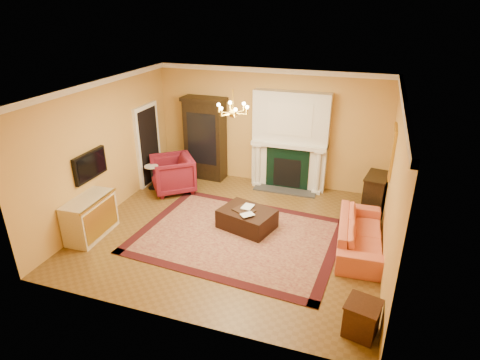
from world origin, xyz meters
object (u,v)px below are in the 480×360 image
at_px(china_cabinet, 205,140).
at_px(commode, 90,217).
at_px(end_table, 362,319).
at_px(pedestal_table, 152,175).
at_px(leather_ottoman, 247,219).
at_px(console_table, 375,194).
at_px(wingback_armchair, 172,172).
at_px(coral_sofa, 361,229).

xyz_separation_m(china_cabinet, commode, (-1.05, -3.59, -0.63)).
xyz_separation_m(china_cabinet, end_table, (4.40, -4.61, -0.80)).
height_order(pedestal_table, end_table, pedestal_table).
distance_m(end_table, leather_ottoman, 3.41).
bearing_deg(leather_ottoman, pedestal_table, 175.22).
xyz_separation_m(commode, end_table, (5.45, -1.02, -0.17)).
height_order(pedestal_table, console_table, console_table).
relative_size(pedestal_table, commode, 0.55).
height_order(wingback_armchair, pedestal_table, wingback_armchair).
bearing_deg(coral_sofa, wingback_armchair, 72.81).
bearing_deg(console_table, leather_ottoman, -136.77).
xyz_separation_m(end_table, console_table, (0.06, 4.01, 0.17)).
relative_size(end_table, leather_ottoman, 0.47).
xyz_separation_m(china_cabinet, coral_sofa, (4.24, -2.30, -0.64)).
height_order(wingback_armchair, coral_sofa, wingback_armchair).
height_order(china_cabinet, commode, china_cabinet).
bearing_deg(coral_sofa, commode, 100.76).
xyz_separation_m(coral_sofa, leather_ottoman, (-2.33, 0.01, -0.19)).
bearing_deg(leather_ottoman, wingback_armchair, 169.80).
height_order(pedestal_table, commode, commode).
height_order(console_table, leather_ottoman, console_table).
relative_size(commode, end_table, 2.23).
bearing_deg(console_table, pedestal_table, -164.40).
relative_size(china_cabinet, commode, 1.85).
height_order(end_table, console_table, console_table).
distance_m(wingback_armchair, leather_ottoman, 2.65).
xyz_separation_m(pedestal_table, leather_ottoman, (2.93, -1.12, -0.14)).
height_order(commode, coral_sofa, commode).
relative_size(end_table, console_table, 0.60).
distance_m(commode, leather_ottoman, 3.24).
xyz_separation_m(coral_sofa, end_table, (0.16, -2.32, -0.16)).
distance_m(coral_sofa, leather_ottoman, 2.34).
distance_m(coral_sofa, end_table, 2.33).
relative_size(wingback_armchair, console_table, 1.19).
relative_size(wingback_armchair, end_table, 1.98).
distance_m(china_cabinet, coral_sofa, 4.86).
bearing_deg(coral_sofa, end_table, -179.11).
bearing_deg(end_table, coral_sofa, 93.92).
bearing_deg(console_table, china_cabinet, -177.89).
xyz_separation_m(wingback_armchair, coral_sofa, (4.69, -1.18, -0.09)).
relative_size(pedestal_table, end_table, 1.23).
relative_size(coral_sofa, leather_ottoman, 1.93).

